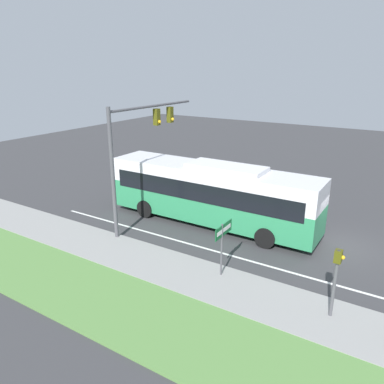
# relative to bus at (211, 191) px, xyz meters

# --- Properties ---
(ground_plane) EXTENTS (80.00, 80.00, 0.00)m
(ground_plane) POSITION_rel_bus_xyz_m (0.77, -6.69, -1.93)
(ground_plane) COLOR #38383A
(sidewalk) EXTENTS (2.80, 80.00, 0.12)m
(sidewalk) POSITION_rel_bus_xyz_m (-5.43, -6.69, -1.87)
(sidewalk) COLOR gray
(sidewalk) RESTS_ON ground_plane
(grass_verge) EXTENTS (3.60, 80.00, 0.10)m
(grass_verge) POSITION_rel_bus_xyz_m (-8.63, -6.69, -1.88)
(grass_verge) COLOR #568442
(grass_verge) RESTS_ON ground_plane
(lane_divider_near) EXTENTS (0.14, 30.00, 0.01)m
(lane_divider_near) POSITION_rel_bus_xyz_m (-2.83, -6.69, -1.93)
(lane_divider_near) COLOR silver
(lane_divider_near) RESTS_ON ground_plane
(bus) EXTENTS (2.69, 12.07, 3.55)m
(bus) POSITION_rel_bus_xyz_m (0.00, 0.00, 0.00)
(bus) COLOR #2D8956
(bus) RESTS_ON ground_plane
(signal_gantry) EXTENTS (7.05, 0.41, 6.73)m
(signal_gantry) POSITION_rel_bus_xyz_m (-2.17, 3.17, 2.91)
(signal_gantry) COLOR #4C4C51
(signal_gantry) RESTS_ON ground_plane
(pedestrian_signal) EXTENTS (0.28, 0.34, 2.68)m
(pedestrian_signal) POSITION_rel_bus_xyz_m (-5.15, -7.74, -0.08)
(pedestrian_signal) COLOR #4C4C51
(pedestrian_signal) RESTS_ON ground_plane
(street_sign) EXTENTS (1.41, 0.08, 2.44)m
(street_sign) POSITION_rel_bus_xyz_m (-4.68, -3.16, -0.17)
(street_sign) COLOR #4C4C51
(street_sign) RESTS_ON ground_plane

